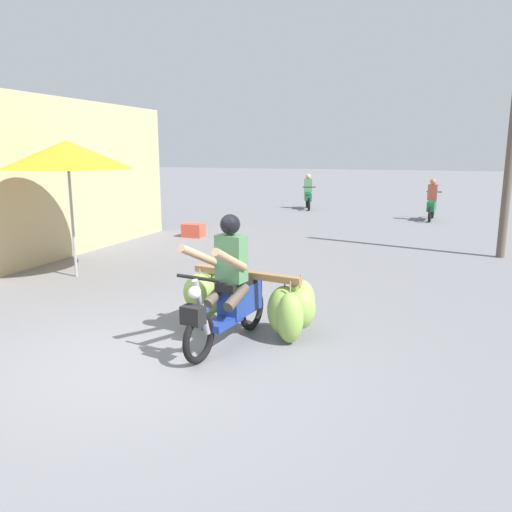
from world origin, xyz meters
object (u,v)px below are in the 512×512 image
Objects in this scene: market_umbrella_near_shop at (67,155)px; motorbike_distant_ahead_right at (432,204)px; motorbike_main_loaded at (242,297)px; motorbike_distant_ahead_left at (308,195)px; utility_pole at (512,137)px; produce_crate at (194,230)px.

motorbike_distant_ahead_right is at bearing 59.70° from market_umbrella_near_shop.
motorbike_main_loaded is 14.29m from motorbike_distant_ahead_left.
utility_pole is at bearing -74.90° from motorbike_distant_ahead_right.
utility_pole reaches higher than market_umbrella_near_shop.
motorbike_distant_ahead_left is at bearing 80.40° from produce_crate.
utility_pole reaches higher than produce_crate.
motorbike_main_loaded is 7.60m from utility_pole.
motorbike_main_loaded is 1.18× the size of motorbike_distant_ahead_right.
motorbike_distant_ahead_left is 0.63× the size of market_umbrella_near_shop.
motorbike_distant_ahead_left is at bearing 100.77° from motorbike_main_loaded.
motorbike_main_loaded is 3.43× the size of produce_crate.
market_umbrella_near_shop is at bearing -90.61° from produce_crate.
motorbike_distant_ahead_right is (2.07, 12.12, 0.08)m from motorbike_main_loaded.
motorbike_distant_ahead_left is 0.97× the size of motorbike_distant_ahead_right.
utility_pole is (6.30, -7.70, 2.01)m from motorbike_distant_ahead_left.
motorbike_main_loaded reaches higher than motorbike_distant_ahead_right.
motorbike_main_loaded is 12.30m from motorbike_distant_ahead_right.
motorbike_main_loaded is at bearing -23.32° from market_umbrella_near_shop.
utility_pole is (7.58, -0.10, 2.40)m from produce_crate.
motorbike_main_loaded is 1.23× the size of motorbike_distant_ahead_left.
utility_pole is at bearing -50.70° from motorbike_distant_ahead_left.
produce_crate is (-3.95, 6.44, -0.30)m from motorbike_main_loaded.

